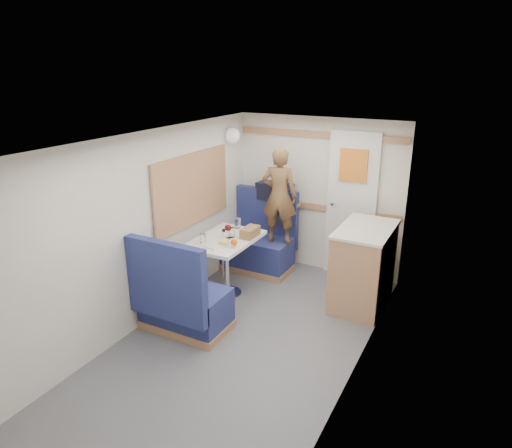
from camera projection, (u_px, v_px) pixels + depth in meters
The scene contains 28 objects.
floor at pixel (231, 354), 4.33m from camera, with size 4.50×4.50×0.00m, color #515156.
ceiling at pixel (226, 143), 3.67m from camera, with size 4.50×4.50×0.00m, color silver.
wall_back at pixel (318, 196), 5.88m from camera, with size 2.20×0.02×2.00m, color silver.
wall_left at pixel (133, 237), 4.48m from camera, with size 0.02×4.50×2.00m, color silver.
wall_right at pixel (351, 284), 3.52m from camera, with size 0.02×4.50×2.00m, color silver.
oak_trim_low at pixel (317, 207), 5.91m from camera, with size 2.15×0.02×0.08m, color #976744.
oak_trim_high at pixel (320, 135), 5.61m from camera, with size 2.15×0.02×0.08m, color #976744.
side_window at pixel (192, 189), 5.23m from camera, with size 0.04×1.30×0.72m, color #A0A88E.
rear_door at pixel (351, 203), 5.67m from camera, with size 0.62×0.12×1.86m.
dinette_table at pixel (226, 251), 5.26m from camera, with size 0.62×0.92×0.72m.
bench_far at pixel (260, 247), 6.07m from camera, with size 0.90×0.59×1.05m.
bench_near at pixel (182, 304), 4.63m from camera, with size 0.90×0.59×1.05m.
ledge at pixel (268, 200), 6.10m from camera, with size 0.90×0.14×0.04m, color #976744.
dome_light at pixel (232, 136), 5.75m from camera, with size 0.20×0.20×0.20m, color white.
galley_counter at pixel (363, 266), 5.11m from camera, with size 0.57×0.92×0.92m.
person at pixel (279, 196), 5.65m from camera, with size 0.44×0.29×1.22m, color brown.
duffel_bag at pixel (275, 192), 6.01m from camera, with size 0.47×0.23×0.23m, color black.
tray at pixel (218, 244), 5.03m from camera, with size 0.24×0.32×0.02m, color white.
orange_fruit at pixel (234, 243), 4.94m from camera, with size 0.07×0.07×0.07m, color #D85909.
cheese_block at pixel (224, 243), 4.99m from camera, with size 0.11×0.06×0.04m, color #DFC280.
wine_glass at pixel (228, 228), 5.17m from camera, with size 0.08×0.08×0.17m.
tumbler_left at pixel (203, 239), 5.05m from camera, with size 0.07×0.07×0.11m, color white.
tumbler_mid at pixel (238, 223), 5.53m from camera, with size 0.08×0.08×0.12m, color silver.
tumbler_right at pixel (232, 232), 5.23m from camera, with size 0.07×0.07×0.11m, color white.
beer_glass at pixel (248, 233), 5.21m from camera, with size 0.07×0.07×0.11m, color brown.
pepper_grinder at pixel (224, 233), 5.23m from camera, with size 0.04×0.04×0.10m, color black.
salt_grinder at pixel (224, 237), 5.13m from camera, with size 0.04×0.04×0.10m, color silver.
bread_loaf at pixel (250, 232), 5.25m from camera, with size 0.14×0.26×0.11m, color brown.
Camera 1 is at (1.92, -3.15, 2.60)m, focal length 32.00 mm.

